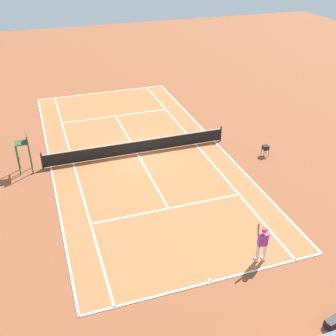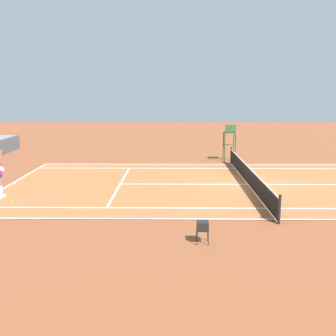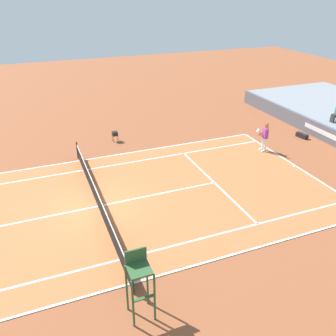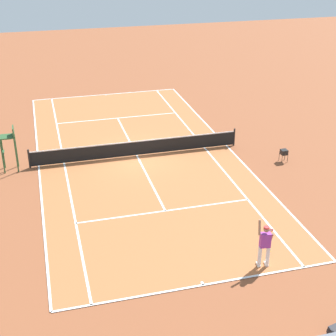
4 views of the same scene
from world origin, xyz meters
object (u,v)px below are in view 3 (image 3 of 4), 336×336
Objects in this scene: tennis_player at (265,137)px; ball_hopper at (115,133)px; equipment_bag at (302,135)px; tennis_ball at (247,148)px; umpire_chair at (139,277)px.

tennis_player is 10.00m from ball_hopper.
tennis_ball is at bearing -87.02° from equipment_bag.
tennis_player reaches higher than equipment_bag.
umpire_chair is 14.91m from ball_hopper.
ball_hopper is (-4.25, -12.47, 0.41)m from equipment_bag.
umpire_chair is at bearing -46.32° from tennis_ball.
tennis_player is at bearing 58.85° from ball_hopper.
ball_hopper is at bearing -121.15° from tennis_player.
equipment_bag is (-0.92, 3.92, -0.83)m from tennis_player.
equipment_bag reaches higher than tennis_ball.
tennis_ball is 0.07× the size of equipment_bag.
tennis_player is 4.11m from equipment_bag.
equipment_bag is 13.18m from ball_hopper.
tennis_player is at bearing -76.79° from equipment_bag.
tennis_player reaches higher than tennis_ball.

